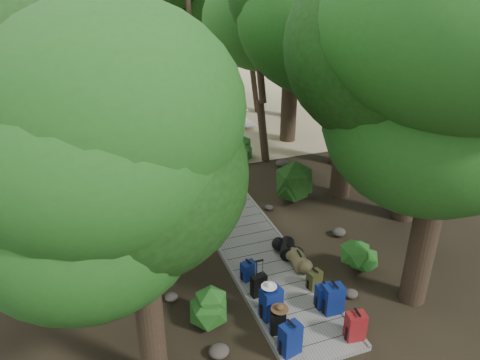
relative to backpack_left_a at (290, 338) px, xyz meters
name	(u,v)px	position (x,y,z in m)	size (l,w,h in m)	color
ground	(246,238)	(0.73, 4.52, -0.53)	(120.00, 120.00, 0.00)	black
sand_beach	(149,95)	(0.73, 20.52, -0.52)	(40.00, 22.00, 0.02)	tan
boardwalk	(234,220)	(0.73, 5.52, -0.47)	(2.00, 12.00, 0.12)	gray
backpack_left_a	(290,338)	(0.00, 0.00, 0.00)	(0.44, 0.30, 0.82)	navy
backpack_left_b	(278,321)	(-0.01, 0.61, -0.10)	(0.34, 0.24, 0.62)	black
backpack_left_c	(271,301)	(0.06, 1.13, 0.02)	(0.47, 0.33, 0.86)	navy
backpack_left_d	(249,270)	(0.07, 2.59, -0.13)	(0.36, 0.26, 0.55)	navy
backpack_right_a	(356,325)	(1.50, -0.12, -0.04)	(0.41, 0.29, 0.74)	maroon
backpack_right_b	(333,298)	(1.47, 0.77, 0.00)	(0.45, 0.31, 0.81)	navy
backpack_right_c	(324,295)	(1.37, 1.01, -0.08)	(0.39, 0.28, 0.67)	navy
backpack_right_d	(314,278)	(1.49, 1.71, -0.14)	(0.35, 0.25, 0.53)	#3E4019
duffel_right_khaki	(299,260)	(1.50, 2.59, -0.20)	(0.41, 0.61, 0.41)	brown
duffel_right_black	(287,249)	(1.46, 3.19, -0.20)	(0.41, 0.65, 0.41)	black
suitcase_on_boardwalk	(259,285)	(0.07, 1.91, -0.12)	(0.37, 0.21, 0.58)	black
lone_suitcase_on_sand	(190,135)	(1.12, 12.47, -0.17)	(0.44, 0.25, 0.69)	black
hat_brown	(280,307)	(0.04, 0.64, 0.27)	(0.39, 0.39, 0.12)	#51351E
hat_white	(269,284)	(0.00, 1.15, 0.52)	(0.36, 0.36, 0.12)	silver
kayak	(85,129)	(-3.17, 15.43, -0.33)	(0.79, 3.60, 0.36)	#B9310F
sun_lounger	(245,120)	(4.15, 13.61, -0.19)	(0.64, 1.99, 0.64)	silver
tree_right_a	(447,129)	(3.63, 0.61, 3.93)	(5.35, 5.35, 8.92)	black
tree_right_b	(431,56)	(5.92, 3.94, 4.59)	(5.73, 5.73, 10.23)	black
tree_right_c	(354,52)	(4.78, 5.95, 4.40)	(5.70, 5.70, 9.86)	black
tree_right_d	(352,32)	(6.21, 8.38, 4.56)	(5.56, 5.56, 10.18)	black
tree_right_e	(293,25)	(5.33, 11.32, 4.44)	(5.52, 5.52, 9.93)	black
tree_right_f	(292,27)	(6.77, 14.29, 3.91)	(4.97, 4.97, 8.88)	black
tree_left_a	(139,226)	(-2.77, 0.33, 3.13)	(4.39, 4.39, 7.32)	black
tree_left_b	(36,141)	(-4.32, 3.37, 3.71)	(4.71, 4.71, 8.47)	black
tree_left_c	(103,102)	(-2.71, 6.98, 3.34)	(4.45, 4.45, 7.74)	black
tree_back_a	(120,28)	(-0.59, 19.91, 3.44)	(4.59, 4.59, 7.94)	black
tree_back_b	(180,14)	(2.77, 20.09, 4.00)	(5.08, 5.08, 9.06)	black
tree_back_c	(232,2)	(5.70, 19.87, 4.50)	(5.59, 5.59, 10.06)	black
tree_back_d	(28,32)	(-5.04, 19.42, 3.54)	(4.88, 4.88, 8.13)	black
palm_right_a	(268,69)	(3.65, 9.85, 3.14)	(4.31, 4.31, 7.34)	#124011
palm_right_b	(256,39)	(5.53, 15.72, 3.20)	(3.86, 3.86, 7.46)	#124011
palm_right_c	(204,42)	(3.14, 16.87, 2.98)	(4.40, 4.40, 7.01)	#124011
palm_left_a	(66,90)	(-3.65, 10.93, 2.73)	(4.10, 4.10, 6.53)	#124011
rock_left_a	(219,351)	(-1.40, 0.53, -0.40)	(0.45, 0.40, 0.25)	#4C473F
rock_left_b	(171,297)	(-1.96, 2.60, -0.44)	(0.33, 0.30, 0.18)	#4C473F
rock_left_c	(199,234)	(-0.59, 5.00, -0.38)	(0.54, 0.49, 0.30)	#4C473F
rock_left_d	(165,203)	(-1.12, 7.33, -0.45)	(0.30, 0.27, 0.17)	#4C473F
rock_right_a	(351,294)	(2.25, 1.18, -0.43)	(0.35, 0.31, 0.19)	#4C473F
rock_right_b	(339,232)	(3.41, 3.70, -0.41)	(0.42, 0.38, 0.23)	#4C473F
rock_right_c	(269,207)	(2.05, 5.86, -0.45)	(0.28, 0.25, 0.15)	#4C473F
rock_right_d	(282,163)	(3.90, 8.82, -0.39)	(0.51, 0.46, 0.28)	#4C473F
shrub_left_a	(205,305)	(-1.36, 1.66, -0.08)	(0.99, 0.99, 0.89)	#1F5419
shrub_left_b	(179,219)	(-1.02, 5.60, -0.09)	(0.97, 0.97, 0.87)	#1F5419
shrub_left_c	(138,179)	(-1.78, 8.60, -0.01)	(1.16, 1.16, 1.04)	#1F5419
shrub_right_a	(355,254)	(2.95, 2.14, -0.04)	(1.08, 1.08, 0.97)	#1F5419
shrub_right_b	(297,184)	(3.14, 6.03, 0.14)	(1.48, 1.48, 1.33)	#1F5419
shrub_right_c	(240,149)	(2.59, 10.12, -0.12)	(0.91, 0.91, 0.82)	#1F5419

